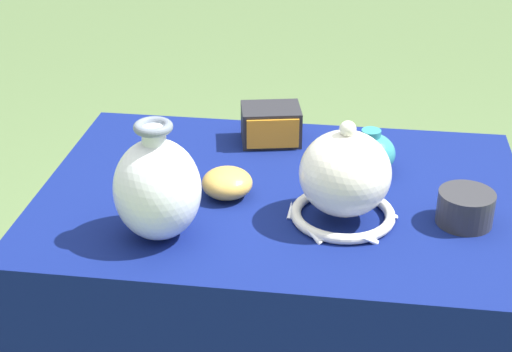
{
  "coord_description": "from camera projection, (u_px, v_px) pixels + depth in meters",
  "views": [
    {
      "loc": [
        0.15,
        -1.51,
        1.59
      ],
      "look_at": [
        -0.04,
        -0.11,
        0.84
      ],
      "focal_mm": 55.0,
      "sensor_mm": 36.0,
      "label": 1
    }
  ],
  "objects": [
    {
      "name": "display_table",
      "position": [
        281.0,
        227.0,
        1.76
      ],
      "size": [
        1.07,
        0.75,
        0.75
      ],
      "color": "olive",
      "rests_on": "ground_plane"
    },
    {
      "name": "bowl_shallow_ochre",
      "position": [
        227.0,
        183.0,
        1.7
      ],
      "size": [
        0.11,
        0.11,
        0.06
      ],
      "primitive_type": "ellipsoid",
      "color": "gold",
      "rests_on": "display_table"
    },
    {
      "name": "pot_squat_charcoal",
      "position": [
        465.0,
        208.0,
        1.6
      ],
      "size": [
        0.12,
        0.12,
        0.07
      ],
      "primitive_type": "cylinder",
      "color": "#2D2D33",
      "rests_on": "display_table"
    },
    {
      "name": "vase_dome_bell",
      "position": [
        345.0,
        179.0,
        1.59
      ],
      "size": [
        0.23,
        0.22,
        0.23
      ],
      "color": "white",
      "rests_on": "display_table"
    },
    {
      "name": "vase_tall_bulbous",
      "position": [
        157.0,
        188.0,
        1.52
      ],
      "size": [
        0.17,
        0.17,
        0.25
      ],
      "color": "white",
      "rests_on": "display_table"
    },
    {
      "name": "jar_round_teal",
      "position": [
        370.0,
        153.0,
        1.8
      ],
      "size": [
        0.12,
        0.12,
        0.1
      ],
      "color": "teal",
      "rests_on": "display_table"
    },
    {
      "name": "mosaic_tile_box",
      "position": [
        271.0,
        125.0,
        1.94
      ],
      "size": [
        0.16,
        0.14,
        0.09
      ],
      "rotation": [
        0.0,
        0.0,
        0.21
      ],
      "color": "#232328",
      "rests_on": "display_table"
    }
  ]
}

